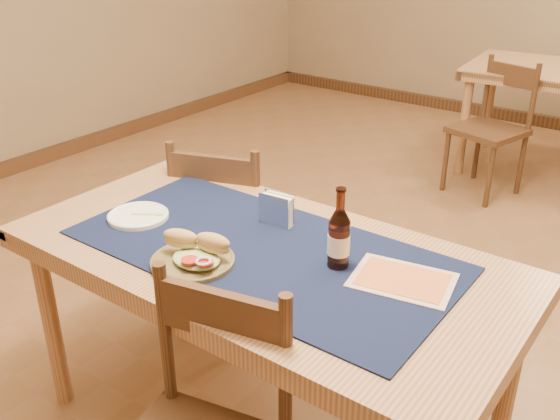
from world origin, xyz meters
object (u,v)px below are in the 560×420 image
Objects in this scene: chair_main_far at (229,229)px; napkin_holder at (276,210)px; main_table at (261,273)px; sandwich_plate at (195,256)px; beer_bottle at (339,238)px.

chair_main_far reaches higher than napkin_holder.
main_table is at bearing -40.62° from chair_main_far.
chair_main_far is 0.85m from sandwich_plate.
main_table is at bearing -69.07° from napkin_holder.
napkin_holder is at bearing 110.93° from main_table.
sandwich_plate is 1.01× the size of beer_bottle.
main_table is 0.31m from beer_bottle.
main_table is 0.74m from chair_main_far.
beer_bottle is at bearing 12.67° from main_table.
chair_main_far reaches higher than main_table.
napkin_holder is (0.48, -0.30, 0.34)m from chair_main_far.
napkin_holder is at bearing 160.14° from beer_bottle.
sandwich_plate is at bearing -55.88° from chair_main_far.
beer_bottle reaches higher than chair_main_far.
beer_bottle reaches higher than sandwich_plate.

